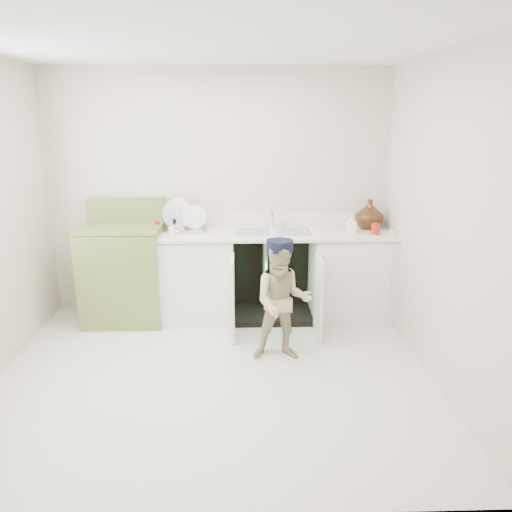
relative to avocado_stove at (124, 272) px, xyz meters
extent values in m
plane|color=beige|center=(0.95, -1.18, -0.50)|extent=(3.50, 3.50, 0.00)
cube|color=beige|center=(0.95, 0.32, 0.75)|extent=(3.50, 2.50, 0.02)
cube|color=beige|center=(0.95, -2.68, 0.75)|extent=(3.50, 2.50, 0.02)
cube|color=beige|center=(2.70, -1.18, 0.75)|extent=(2.50, 3.00, 0.02)
plane|color=white|center=(0.95, -1.18, 2.00)|extent=(3.50, 3.50, 0.00)
cube|color=silver|center=(0.70, 0.02, -0.07)|extent=(0.80, 0.60, 0.86)
cube|color=silver|center=(2.30, 0.02, -0.07)|extent=(0.80, 0.60, 0.86)
cube|color=black|center=(1.50, 0.29, -0.07)|extent=(0.80, 0.06, 0.86)
cube|color=black|center=(1.50, 0.02, -0.47)|extent=(0.80, 0.60, 0.06)
cylinder|color=gray|center=(1.43, 0.12, -0.05)|extent=(0.05, 0.05, 0.70)
cylinder|color=gray|center=(1.57, 0.12, -0.05)|extent=(0.05, 0.05, 0.70)
cylinder|color=gray|center=(1.50, 0.07, 0.12)|extent=(0.07, 0.18, 0.07)
cube|color=silver|center=(1.10, -0.48, -0.10)|extent=(0.03, 0.40, 0.76)
cube|color=silver|center=(1.90, -0.48, -0.10)|extent=(0.02, 0.40, 0.76)
cube|color=white|center=(1.50, 0.02, 0.38)|extent=(2.44, 0.64, 0.03)
cube|color=white|center=(1.50, 0.31, 0.47)|extent=(2.44, 0.02, 0.15)
cube|color=white|center=(1.50, 0.02, 0.39)|extent=(0.85, 0.55, 0.02)
cube|color=gray|center=(1.30, 0.02, 0.40)|extent=(0.34, 0.40, 0.01)
cube|color=gray|center=(1.71, 0.02, 0.40)|extent=(0.34, 0.40, 0.01)
cylinder|color=silver|center=(1.50, 0.24, 0.49)|extent=(0.03, 0.03, 0.17)
cylinder|color=silver|center=(1.50, 0.18, 0.56)|extent=(0.02, 0.14, 0.02)
cylinder|color=silver|center=(1.61, 0.24, 0.44)|extent=(0.04, 0.04, 0.06)
cylinder|color=white|center=(2.63, -0.29, 0.05)|extent=(0.01, 0.01, 0.70)
cube|color=white|center=(2.63, -0.20, 0.43)|extent=(0.04, 0.02, 0.06)
cube|color=silver|center=(0.59, 0.14, 0.41)|extent=(0.49, 0.33, 0.02)
cylinder|color=silver|center=(0.54, 0.16, 0.50)|extent=(0.31, 0.11, 0.30)
cylinder|color=white|center=(0.72, 0.14, 0.49)|extent=(0.24, 0.06, 0.24)
cylinder|color=silver|center=(0.39, 0.04, 0.49)|extent=(0.01, 0.01, 0.14)
cylinder|color=silver|center=(0.49, 0.04, 0.49)|extent=(0.01, 0.01, 0.14)
cylinder|color=silver|center=(0.59, 0.04, 0.49)|extent=(0.01, 0.01, 0.14)
cylinder|color=silver|center=(0.68, 0.04, 0.49)|extent=(0.01, 0.01, 0.14)
cylinder|color=silver|center=(0.78, 0.04, 0.49)|extent=(0.01, 0.01, 0.14)
imported|color=#4A2D15|center=(2.50, 0.16, 0.55)|extent=(0.29, 0.29, 0.30)
imported|color=#F7610D|center=(2.49, 0.12, 0.52)|extent=(0.10, 0.10, 0.25)
imported|color=white|center=(2.28, -0.04, 0.49)|extent=(0.08, 0.09, 0.18)
cylinder|color=#B0240F|center=(2.50, -0.10, 0.45)|extent=(0.08, 0.08, 0.11)
cylinder|color=#A11F0D|center=(0.34, 0.10, 0.45)|extent=(0.05, 0.05, 0.10)
cylinder|color=#BDAD8B|center=(0.59, 0.02, 0.44)|extent=(0.06, 0.06, 0.08)
cylinder|color=black|center=(0.51, 0.14, 0.46)|extent=(0.04, 0.04, 0.12)
cube|color=white|center=(0.51, -0.08, 0.44)|extent=(0.05, 0.05, 0.09)
cube|color=olive|center=(0.00, -0.01, -0.03)|extent=(0.78, 0.65, 0.95)
cube|color=olive|center=(0.00, -0.01, 0.46)|extent=(0.78, 0.65, 0.02)
cube|color=olive|center=(0.00, 0.28, 0.59)|extent=(0.78, 0.06, 0.25)
cylinder|color=black|center=(-0.20, -0.17, 0.46)|extent=(0.18, 0.18, 0.02)
cylinder|color=silver|center=(-0.20, -0.17, 0.47)|extent=(0.21, 0.21, 0.01)
cylinder|color=black|center=(-0.20, 0.15, 0.46)|extent=(0.18, 0.18, 0.02)
cylinder|color=silver|center=(-0.20, 0.15, 0.47)|extent=(0.21, 0.21, 0.01)
cylinder|color=black|center=(0.20, -0.17, 0.46)|extent=(0.18, 0.18, 0.02)
cylinder|color=silver|center=(0.20, -0.17, 0.47)|extent=(0.21, 0.21, 0.01)
cylinder|color=black|center=(0.20, 0.15, 0.46)|extent=(0.18, 0.18, 0.02)
cylinder|color=silver|center=(0.20, 0.15, 0.47)|extent=(0.21, 0.21, 0.01)
imported|color=#BEB288|center=(1.53, -0.91, 0.01)|extent=(0.51, 0.40, 1.03)
cylinder|color=black|center=(1.53, -0.91, 0.50)|extent=(0.23, 0.23, 0.09)
cube|color=black|center=(1.53, -0.81, 0.47)|extent=(0.17, 0.09, 0.01)
cube|color=black|center=(1.53, -0.32, 0.22)|extent=(0.07, 0.01, 0.14)
cube|color=#26F23F|center=(1.53, -0.33, 0.22)|extent=(0.06, 0.00, 0.12)
camera|label=1|loc=(1.19, -4.84, 1.54)|focal=35.00mm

